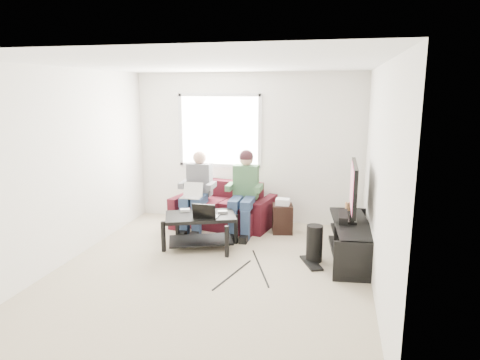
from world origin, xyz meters
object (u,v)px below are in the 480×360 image
subwoofer (314,243)px  end_table (282,217)px  tv (354,189)px  sofa (224,210)px  tv_stand (351,243)px  coffee_table (200,223)px

subwoofer → end_table: end_table is taller
tv → end_table: tv is taller
sofa → tv_stand: 2.33m
subwoofer → coffee_table: bearing=175.0°
subwoofer → end_table: bearing=117.8°
coffee_table → tv: size_ratio=1.06×
coffee_table → tv_stand: size_ratio=0.72×
subwoofer → end_table: (-0.57, 1.09, 0.01)m
end_table → tv_stand: bearing=-40.3°
coffee_table → subwoofer: same height
tv_stand → coffee_table: bearing=-178.9°
sofa → tv: 2.39m
end_table → tv: bearing=-37.1°
tv_stand → end_table: 1.40m
sofa → subwoofer: (1.59, -1.22, -0.03)m
subwoofer → end_table: size_ratio=0.88×
end_table → coffee_table: bearing=-139.3°
sofa → tv: bearing=-24.2°
coffee_table → tv: 2.25m
coffee_table → tv: tv is taller
coffee_table → end_table: size_ratio=2.03×
subwoofer → end_table: 1.23m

